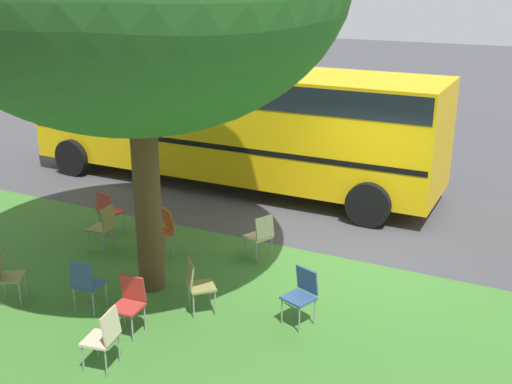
{
  "coord_description": "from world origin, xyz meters",
  "views": [
    {
      "loc": [
        -3.34,
        10.5,
        5.03
      ],
      "look_at": [
        1.54,
        0.67,
        1.21
      ],
      "focal_mm": 44.12,
      "sensor_mm": 36.0,
      "label": 1
    }
  ],
  "objects": [
    {
      "name": "chair_3",
      "position": [
        1.31,
        0.93,
        0.52
      ],
      "size": [
        0.56,
        0.55,
        0.88
      ],
      "color": "beige",
      "rests_on": "ground"
    },
    {
      "name": "chair_6",
      "position": [
        1.66,
        4.93,
        0.52
      ],
      "size": [
        0.49,
        0.48,
        0.88
      ],
      "color": "beige",
      "rests_on": "ground"
    },
    {
      "name": "chair_1",
      "position": [
        4.64,
        1.17,
        0.52
      ],
      "size": [
        0.49,
        0.5,
        0.88
      ],
      "color": "#B7332D",
      "rests_on": "ground"
    },
    {
      "name": "chair_10",
      "position": [
        3.06,
        1.51,
        0.52
      ],
      "size": [
        0.57,
        0.57,
        0.88
      ],
      "color": "#C64C1E",
      "rests_on": "ground"
    },
    {
      "name": "chair_7",
      "position": [
        1.94,
        4.03,
        0.52
      ],
      "size": [
        0.45,
        0.45,
        0.88
      ],
      "color": "#B7332D",
      "rests_on": "ground"
    },
    {
      "name": "chair_0",
      "position": [
        4.18,
        1.87,
        0.52
      ],
      "size": [
        0.46,
        0.45,
        0.88
      ],
      "color": "olive",
      "rests_on": "ground"
    },
    {
      "name": "grass_verge",
      "position": [
        0.0,
        3.2,
        0.0
      ],
      "size": [
        48.0,
        6.0,
        0.01
      ],
      "primitive_type": "cube",
      "color": "#3D752D",
      "rests_on": "ground"
    },
    {
      "name": "chair_2",
      "position": [
        2.91,
        3.84,
        0.52
      ],
      "size": [
        0.44,
        0.45,
        0.88
      ],
      "color": "#335184",
      "rests_on": "ground"
    },
    {
      "name": "chair_4",
      "position": [
        4.27,
        4.19,
        0.52
      ],
      "size": [
        0.57,
        0.57,
        0.88
      ],
      "color": "olive",
      "rests_on": "ground"
    },
    {
      "name": "chair_5",
      "position": [
        1.35,
        3.11,
        0.52
      ],
      "size": [
        0.59,
        0.59,
        0.88
      ],
      "color": "olive",
      "rests_on": "ground"
    },
    {
      "name": "ground",
      "position": [
        0.0,
        0.0,
        0.0
      ],
      "size": [
        80.0,
        80.0,
        0.0
      ],
      "primitive_type": "plane",
      "color": "#424247"
    },
    {
      "name": "chair_8",
      "position": [
        -0.22,
        2.66,
        0.52
      ],
      "size": [
        0.53,
        0.54,
        0.88
      ],
      "color": "#335184",
      "rests_on": "ground"
    },
    {
      "name": "school_bus",
      "position": [
        4.02,
        -2.82,
        1.76
      ],
      "size": [
        10.4,
        2.8,
        2.88
      ],
      "color": "yellow",
      "rests_on": "ground"
    }
  ]
}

